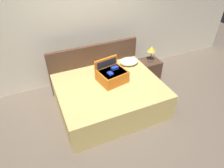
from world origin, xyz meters
The scene contains 8 objects.
ground_plane centered at (0.00, 0.00, 0.00)m, with size 12.00×12.00×0.00m, color #6B5B4C.
back_wall centered at (0.00, 1.65, 1.30)m, with size 8.00×0.10×2.60m, color beige.
bed centered at (0.00, 0.40, 0.28)m, with size 1.92×1.57×0.55m, color tan.
headboard centered at (0.00, 1.22, 0.50)m, with size 1.96×0.08×0.99m, color #4C3323.
hard_case_large centered at (0.09, 0.50, 0.69)m, with size 0.56×0.53×0.40m.
pillow_near_headboard centered at (0.67, 0.90, 0.62)m, with size 0.40×0.31×0.14m, color white.
nightstand centered at (1.24, 0.93, 0.25)m, with size 0.44×0.40×0.49m, color #4C3323.
table_lamp centered at (1.24, 0.93, 0.77)m, with size 0.19×0.19×0.36m.
Camera 1 is at (-1.14, -2.31, 2.78)m, focal length 31.82 mm.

